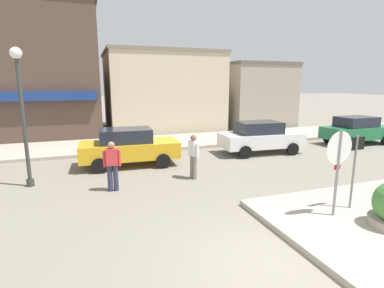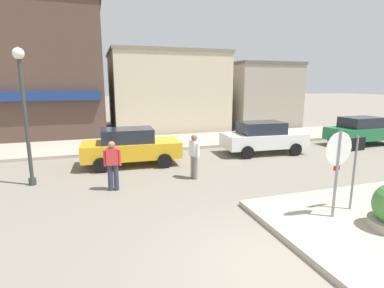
{
  "view_description": "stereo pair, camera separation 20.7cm",
  "coord_description": "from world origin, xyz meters",
  "views": [
    {
      "loc": [
        -3.24,
        -4.28,
        3.39
      ],
      "look_at": [
        -0.15,
        4.5,
        1.5
      ],
      "focal_mm": 28.0,
      "sensor_mm": 36.0,
      "label": 1
    },
    {
      "loc": [
        -3.04,
        -4.34,
        3.39
      ],
      "look_at": [
        -0.15,
        4.5,
        1.5
      ],
      "focal_mm": 28.0,
      "sensor_mm": 36.0,
      "label": 2
    }
  ],
  "objects": [
    {
      "name": "kerb_far",
      "position": [
        0.0,
        12.13,
        0.07
      ],
      "size": [
        80.0,
        4.0,
        0.15
      ],
      "primitive_type": "cube",
      "color": "#A89E8C",
      "rests_on": "ground"
    },
    {
      "name": "building_storefront_left_mid",
      "position": [
        9.45,
        17.64,
        2.47
      ],
      "size": [
        5.16,
        6.44,
        4.93
      ],
      "color": "#9E9384",
      "rests_on": "ground"
    },
    {
      "name": "parked_car_nearest",
      "position": [
        -1.69,
        8.09,
        0.81
      ],
      "size": [
        4.07,
        2.02,
        1.56
      ],
      "color": "gold",
      "rests_on": "ground"
    },
    {
      "name": "building_storefront_left_near",
      "position": [
        2.13,
        18.13,
        2.81
      ],
      "size": [
        8.02,
        7.34,
        5.61
      ],
      "color": "beige",
      "rests_on": "ground"
    },
    {
      "name": "lamp_post",
      "position": [
        -5.18,
        6.56,
        2.96
      ],
      "size": [
        0.36,
        0.36,
        4.54
      ],
      "color": "#333833",
      "rests_on": "ground"
    },
    {
      "name": "pedestrian_crossing_near",
      "position": [
        -2.59,
        5.18,
        0.87
      ],
      "size": [
        0.56,
        0.26,
        1.61
      ],
      "color": "#2D334C",
      "rests_on": "ground"
    },
    {
      "name": "pedestrian_crossing_far",
      "position": [
        0.26,
        5.53,
        0.87
      ],
      "size": [
        0.3,
        0.55,
        1.61
      ],
      "color": "gray",
      "rests_on": "ground"
    },
    {
      "name": "parked_car_second",
      "position": [
        4.73,
        8.26,
        0.81
      ],
      "size": [
        4.1,
        2.07,
        1.56
      ],
      "color": "white",
      "rests_on": "ground"
    },
    {
      "name": "building_corner_shop",
      "position": [
        -6.99,
        17.78,
        4.16
      ],
      "size": [
        9.47,
        7.78,
        8.31
      ],
      "color": "brown",
      "rests_on": "ground"
    },
    {
      "name": "one_way_sign",
      "position": [
        3.2,
        1.38,
        1.33
      ],
      "size": [
        0.6,
        0.07,
        2.1
      ],
      "color": "gray",
      "rests_on": "ground"
    },
    {
      "name": "stop_sign",
      "position": [
        2.42,
        1.16,
        1.52
      ],
      "size": [
        0.82,
        0.09,
        2.3
      ],
      "color": "gray",
      "rests_on": "ground"
    },
    {
      "name": "parked_car_third",
      "position": [
        11.11,
        8.4,
        0.81
      ],
      "size": [
        4.04,
        1.96,
        1.56
      ],
      "color": "#1E6B3D",
      "rests_on": "ground"
    },
    {
      "name": "ground_plane",
      "position": [
        0.0,
        0.0,
        0.0
      ],
      "size": [
        160.0,
        160.0,
        0.0
      ],
      "primitive_type": "plane",
      "color": "gray"
    }
  ]
}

